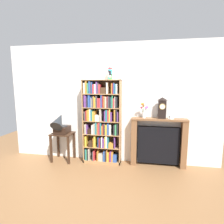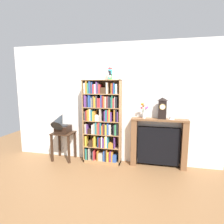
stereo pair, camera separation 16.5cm
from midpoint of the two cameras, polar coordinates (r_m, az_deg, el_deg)
ground_plane at (r=4.22m, az=-2.23°, el=-16.14°), size 7.84×6.40×0.02m
wall_back at (r=4.09m, az=0.74°, el=2.69°), size 4.84×0.08×2.67m
bookshelf at (r=4.01m, az=-2.09°, el=-3.37°), size 0.84×0.28×1.87m
cup_stack at (r=3.90m, az=0.64°, el=12.11°), size 0.09×0.09×0.25m
side_table_left at (r=4.39m, az=-14.10°, el=-8.68°), size 0.48×0.41×0.66m
gramophone at (r=4.21m, az=-14.85°, el=-3.58°), size 0.28×0.54×0.54m
fireplace_mantel at (r=4.05m, az=15.70°, el=-9.55°), size 1.16×0.22×1.06m
mantel_clock at (r=3.87m, az=16.90°, el=1.15°), size 0.16×0.12×0.45m
flower_vase at (r=3.86m, az=11.37°, el=0.41°), size 0.17×0.17×0.34m
teacup_with_saucer at (r=3.92m, az=19.54°, el=-1.82°), size 0.13×0.13×0.06m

